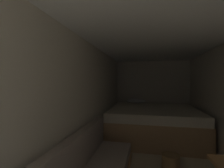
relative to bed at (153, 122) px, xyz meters
The scene contains 5 objects.
wall_back 1.26m from the bed, 89.80° to the left, with size 2.30×0.05×2.03m, color beige.
wall_left 2.07m from the bed, 124.90° to the right, with size 0.05×5.32×2.03m, color beige.
ceiling_slab 2.33m from the bed, 89.87° to the right, with size 2.30×5.32×0.05m, color white.
bed is the anchor object (origin of this frame).
wicker_basket 1.60m from the bed, 82.50° to the right, with size 0.27×0.27×0.26m.
Camera 1 is at (-0.16, -0.65, 1.38)m, focal length 26.38 mm.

